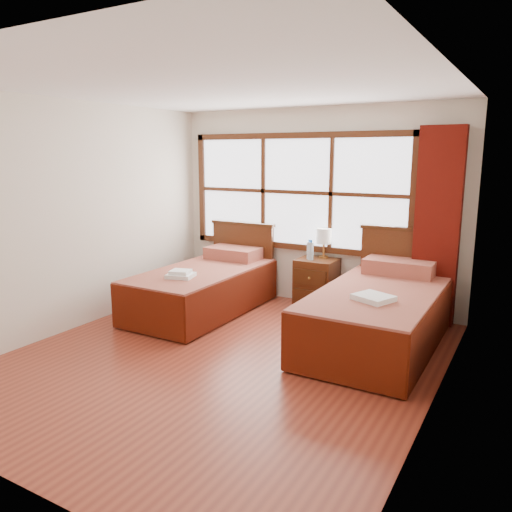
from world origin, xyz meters
The scene contains 15 objects.
floor centered at (0.00, 0.00, 0.00)m, with size 4.50×4.50×0.00m, color brown.
ceiling centered at (0.00, 0.00, 2.60)m, with size 4.50×4.50×0.00m, color white.
wall_back centered at (0.00, 2.25, 1.30)m, with size 4.00×4.00×0.00m, color silver.
wall_left centered at (-2.00, 0.00, 1.30)m, with size 4.50×4.50×0.00m, color silver.
wall_right centered at (2.00, 0.00, 1.30)m, with size 4.50×4.50×0.00m, color silver.
window centered at (-0.25, 2.21, 1.50)m, with size 3.16×0.06×1.56m.
curtain centered at (1.60, 2.11, 1.17)m, with size 0.50×0.16×2.30m, color #580F08.
bed_left centered at (-1.05, 1.20, 0.32)m, with size 1.08×2.10×1.05m.
bed_right centered at (1.24, 1.20, 0.35)m, with size 1.17×2.26×1.14m.
nightstand centered at (0.16, 1.99, 0.33)m, with size 0.50×0.49×0.66m.
towels_left centered at (-1.03, 0.67, 0.60)m, with size 0.36×0.33×0.09m.
towels_right centered at (1.29, 0.72, 0.63)m, with size 0.43×0.40×0.05m.
lamp centered at (0.19, 2.14, 0.94)m, with size 0.20×0.20×0.39m.
bottle_near centered at (0.07, 1.96, 0.78)m, with size 0.07×0.07×0.26m.
bottle_far centered at (0.11, 1.91, 0.78)m, with size 0.07×0.07×0.26m.
Camera 1 is at (2.62, -3.89, 2.00)m, focal length 35.00 mm.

